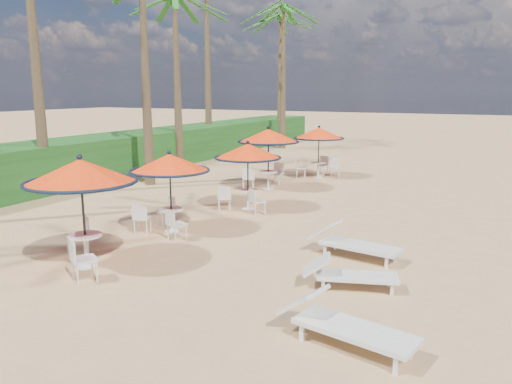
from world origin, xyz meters
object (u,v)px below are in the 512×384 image
Objects in this scene: station_2 at (247,157)px; lounger_near at (342,322)px; lounger_far at (351,242)px; station_0 at (81,182)px; station_4 at (319,139)px; station_1 at (168,173)px; lounger_mid at (347,273)px; station_3 at (268,141)px.

station_2 is 1.00× the size of lounger_near.
station_0 is at bearing -138.11° from lounger_far.
station_0 is 6.23m from lounger_far.
station_0 is at bearing -96.34° from station_2.
station_1 is at bearing -93.39° from station_4.
station_1 is at bearing 145.00° from lounger_mid.
station_1 is 7.33m from lounger_near.
station_2 is at bearing -89.40° from station_4.
lounger_far is (5.07, 3.28, -1.56)m from station_0.
lounger_near is (6.09, -3.88, -1.29)m from station_1.
station_0 is 1.08× the size of station_4.
station_2 is (0.68, 3.26, 0.07)m from station_1.
station_3 reaches higher than lounger_far.
station_1 is 1.02× the size of lounger_far.
station_3 is at bearing 91.95° from station_1.
lounger_mid is at bearing 14.06° from station_0.
station_4 is at bearing 76.77° from station_3.
station_4 is 1.20× the size of lounger_mid.
station_1 is at bearing -101.79° from station_2.
lounger_near is at bearing -66.69° from lounger_far.
lounger_far is at bearing 115.91° from lounger_near.
station_4 is 15.23m from lounger_near.
station_3 reaches higher than lounger_near.
lounger_far is (-1.04, 4.08, -0.01)m from lounger_near.
lounger_far is (4.44, -10.06, -1.34)m from station_4.
station_4 is at bearing 90.60° from station_2.
station_0 is 1.11× the size of station_2.
station_3 is (-0.91, 3.45, 0.17)m from station_2.
station_2 is 1.02× the size of lounger_far.
station_3 reaches higher than station_4.
station_2 is at bearing 138.74° from lounger_near.
station_4 reaches higher than lounger_far.
lounger_mid is at bearing -55.62° from station_3.
station_0 reaches higher than station_3.
station_1 is 6.72m from station_3.
station_3 is at bearing 132.42° from lounger_near.
station_0 is 1.30× the size of lounger_mid.
lounger_near is (5.48, -14.15, -1.33)m from station_4.
station_0 is 13.36m from station_4.
station_4 is 13.00m from lounger_mid.
station_0 is 6.36m from lounger_near.
lounger_near is at bearing -59.20° from station_3.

